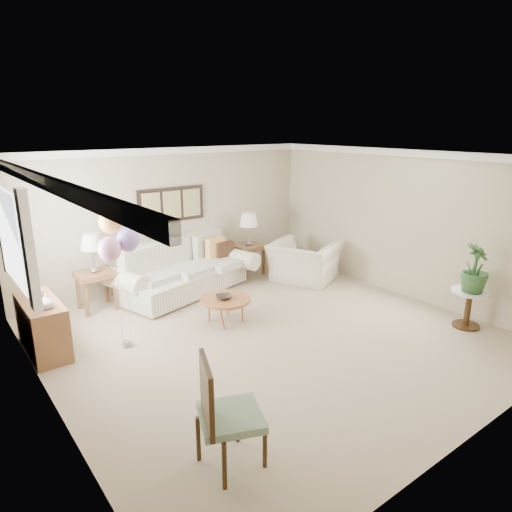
# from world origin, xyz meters

# --- Properties ---
(ground_plane) EXTENTS (6.00, 6.00, 0.00)m
(ground_plane) POSITION_xyz_m (0.00, 0.00, 0.00)
(ground_plane) COLOR tan
(room_shell) EXTENTS (6.04, 6.04, 2.60)m
(room_shell) POSITION_xyz_m (-0.11, 0.09, 1.63)
(room_shell) COLOR #B9B090
(room_shell) RESTS_ON ground
(wall_art_triptych) EXTENTS (1.35, 0.06, 0.65)m
(wall_art_triptych) POSITION_xyz_m (0.00, 2.96, 1.55)
(wall_art_triptych) COLOR black
(wall_art_triptych) RESTS_ON ground
(sofa) EXTENTS (2.86, 1.57, 0.97)m
(sofa) POSITION_xyz_m (-0.14, 2.35, 0.38)
(sofa) COLOR #F4E8CC
(sofa) RESTS_ON ground
(end_table_left) EXTENTS (0.61, 0.55, 0.66)m
(end_table_left) POSITION_xyz_m (-1.68, 2.53, 0.55)
(end_table_left) COLOR brown
(end_table_left) RESTS_ON ground
(end_table_right) EXTENTS (0.57, 0.52, 0.62)m
(end_table_right) POSITION_xyz_m (1.48, 2.52, 0.52)
(end_table_right) COLOR brown
(end_table_right) RESTS_ON ground
(lamp_left) EXTENTS (0.37, 0.37, 0.65)m
(lamp_left) POSITION_xyz_m (-1.68, 2.53, 1.16)
(lamp_left) COLOR gray
(lamp_left) RESTS_ON end_table_left
(lamp_right) EXTENTS (0.38, 0.38, 0.67)m
(lamp_right) POSITION_xyz_m (1.48, 2.52, 1.13)
(lamp_right) COLOR gray
(lamp_right) RESTS_ON end_table_right
(coffee_table) EXTENTS (0.80, 0.80, 0.40)m
(coffee_table) POSITION_xyz_m (-0.25, 0.78, 0.37)
(coffee_table) COLOR #9E5231
(coffee_table) RESTS_ON ground
(decor_bowl) EXTENTS (0.30, 0.30, 0.06)m
(decor_bowl) POSITION_xyz_m (-0.29, 0.77, 0.43)
(decor_bowl) COLOR #282320
(decor_bowl) RESTS_ON coffee_table
(armchair) EXTENTS (1.42, 1.50, 0.77)m
(armchair) POSITION_xyz_m (2.07, 1.53, 0.39)
(armchair) COLOR #F4E8CC
(armchair) RESTS_ON ground
(side_table) EXTENTS (0.55, 0.55, 0.59)m
(side_table) POSITION_xyz_m (2.61, -1.59, 0.45)
(side_table) COLOR silver
(side_table) RESTS_ON ground
(potted_plant) EXTENTS (0.50, 0.50, 0.73)m
(potted_plant) POSITION_xyz_m (2.57, -1.63, 0.96)
(potted_plant) COLOR #1F4A20
(potted_plant) RESTS_ON side_table
(accent_chair) EXTENTS (0.71, 0.71, 1.12)m
(accent_chair) POSITION_xyz_m (-2.02, -1.86, 0.58)
(accent_chair) COLOR gray
(accent_chair) RESTS_ON ground
(credenza) EXTENTS (0.46, 1.20, 0.74)m
(credenza) POSITION_xyz_m (-2.76, 1.50, 0.37)
(credenza) COLOR brown
(credenza) RESTS_ON ground
(vase_white) EXTENTS (0.23, 0.23, 0.19)m
(vase_white) POSITION_xyz_m (-2.74, 1.14, 0.83)
(vase_white) COLOR silver
(vase_white) RESTS_ON credenza
(vase_sage) EXTENTS (0.18, 0.18, 0.19)m
(vase_sage) POSITION_xyz_m (-2.74, 1.69, 0.83)
(vase_sage) COLOR #B7B7B7
(vase_sage) RESTS_ON credenza
(balloon_cluster) EXTENTS (0.64, 0.54, 2.02)m
(balloon_cluster) POSITION_xyz_m (-1.79, 0.96, 1.64)
(balloon_cluster) COLOR gray
(balloon_cluster) RESTS_ON ground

